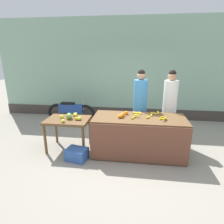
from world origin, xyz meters
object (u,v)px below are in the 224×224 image
at_px(vendor_woman_blue_shirt, 140,106).
at_px(produce_sack, 104,130).
at_px(parked_motorcycle, 71,111).
at_px(produce_crate, 77,154).
at_px(vendor_woman_white_shirt, 169,107).

xyz_separation_m(vendor_woman_blue_shirt, produce_sack, (-0.92, 0.01, -0.71)).
distance_m(vendor_woman_blue_shirt, produce_sack, 1.16).
relative_size(parked_motorcycle, produce_crate, 3.64).
bearing_deg(produce_sack, vendor_woman_white_shirt, 1.08).
height_order(produce_crate, produce_sack, produce_sack).
bearing_deg(vendor_woman_blue_shirt, parked_motorcycle, 154.45).
bearing_deg(parked_motorcycle, produce_crate, -68.09).
relative_size(vendor_woman_blue_shirt, vendor_woman_white_shirt, 1.00).
xyz_separation_m(vendor_woman_white_shirt, produce_crate, (-2.06, -1.19, -0.81)).
relative_size(vendor_woman_blue_shirt, produce_crate, 4.23).
xyz_separation_m(vendor_woman_blue_shirt, produce_crate, (-1.33, -1.15, -0.81)).
xyz_separation_m(parked_motorcycle, produce_sack, (1.30, -1.05, -0.17)).
relative_size(produce_crate, produce_sack, 0.95).
height_order(vendor_woman_blue_shirt, parked_motorcycle, vendor_woman_blue_shirt).
height_order(vendor_woman_white_shirt, produce_sack, vendor_woman_white_shirt).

